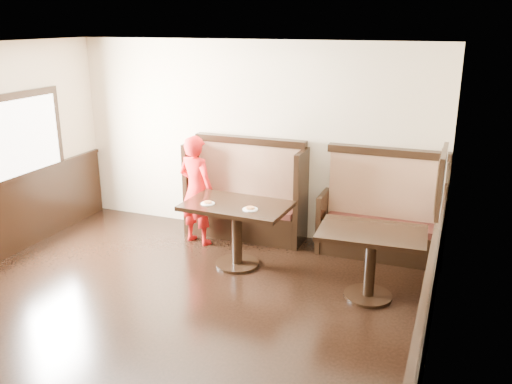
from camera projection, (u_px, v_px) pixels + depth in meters
The scene contains 9 objects.
ground at pixel (117, 356), 5.15m from camera, with size 7.00×7.00×0.00m, color black.
room_shell at pixel (103, 275), 5.30m from camera, with size 7.00×7.00×7.00m.
booth_main at pixel (247, 201), 7.92m from camera, with size 1.75×0.72×1.45m.
booth_neighbor at pixel (381, 221), 7.26m from camera, with size 1.65×0.72×1.45m.
table_main at pixel (237, 218), 6.87m from camera, with size 1.35×0.88×0.84m.
table_neighbor at pixel (371, 248), 6.06m from camera, with size 1.22×0.83×0.82m.
child at pixel (196, 190), 7.56m from camera, with size 0.57×0.37×1.56m, color red.
pizza_plate_left at pixel (208, 203), 6.81m from camera, with size 0.18×0.18×0.03m.
pizza_plate_right at pixel (250, 209), 6.60m from camera, with size 0.19×0.19×0.03m.
Camera 1 is at (2.83, -3.66, 3.05)m, focal length 38.00 mm.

